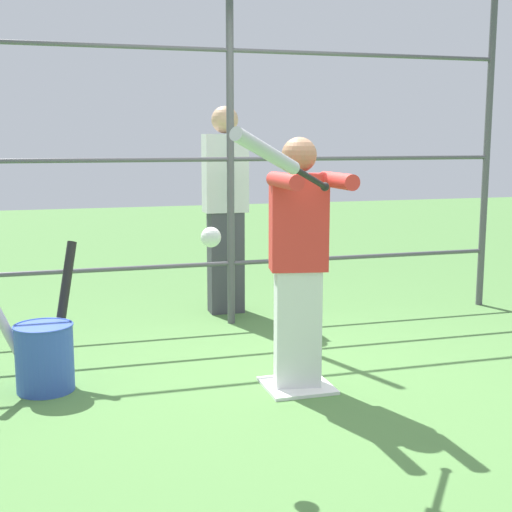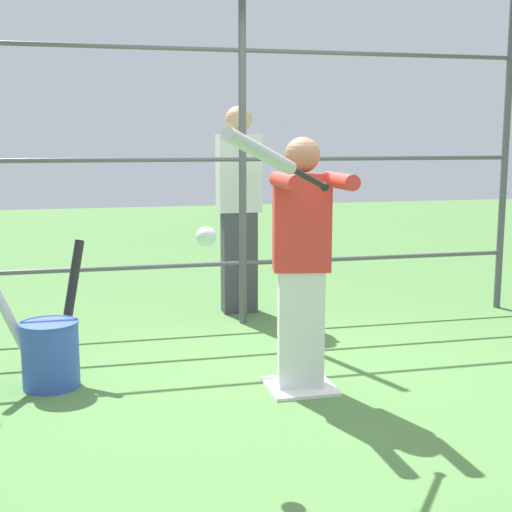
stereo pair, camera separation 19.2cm
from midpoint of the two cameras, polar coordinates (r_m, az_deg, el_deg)
ground_plane at (r=4.42m, az=4.80°, el=-10.47°), size 24.00×24.00×0.00m
home_plate at (r=4.42m, az=4.81°, el=-10.35°), size 0.40×0.40×0.02m
fence_backstop at (r=5.70m, az=-0.11°, el=7.75°), size 4.74×0.06×2.67m
batter at (r=4.20m, az=5.02°, el=-0.02°), size 0.38×0.56×1.51m
baseball_bat_swinging at (r=3.33m, az=2.79°, el=7.92°), size 0.69×0.61×0.33m
softball_in_flight at (r=3.36m, az=-2.39°, el=1.54°), size 0.10×0.10×0.10m
bat_bucket at (r=4.52m, az=-15.04°, el=-7.23°), size 0.68×0.52×0.86m
bystander_behind_fence at (r=6.11m, az=-0.48°, el=3.95°), size 0.37×0.23×1.77m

